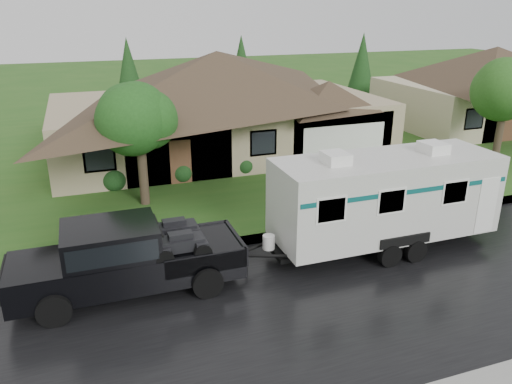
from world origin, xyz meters
TOP-DOWN VIEW (x-y plane):
  - ground at (0.00, 0.00)m, footprint 140.00×140.00m
  - road at (0.00, -2.00)m, footprint 140.00×8.00m
  - curb at (0.00, 2.25)m, footprint 140.00×0.50m
  - lawn at (0.00, 15.00)m, footprint 140.00×26.00m
  - house_main at (2.29, 13.84)m, footprint 19.44×10.80m
  - house_neighbor at (22.27, 14.34)m, footprint 15.12×9.72m
  - tree_left_green at (-3.23, 6.94)m, footprint 3.31×3.31m
  - tree_right_green at (15.46, 6.81)m, footprint 3.23×3.23m
  - shrub_row at (2.00, 9.30)m, footprint 13.60×1.00m
  - pickup_truck at (-4.69, 0.31)m, footprint 6.64×2.52m
  - travel_trailer at (4.13, 0.31)m, footprint 8.19×2.88m

SIDE VIEW (x-z plane):
  - ground at x=0.00m, z-range 0.00..0.00m
  - road at x=0.00m, z-range 0.00..0.01m
  - curb at x=0.00m, z-range 0.00..0.15m
  - lawn at x=0.00m, z-range 0.00..0.15m
  - shrub_row at x=2.00m, z-range 0.15..1.15m
  - pickup_truck at x=-4.69m, z-range 0.08..2.29m
  - travel_trailer at x=4.13m, z-range 0.11..3.79m
  - house_neighbor at x=22.27m, z-range 0.10..6.55m
  - house_main at x=2.29m, z-range 0.14..7.04m
  - tree_right_green at x=15.46m, z-range 1.18..6.52m
  - tree_left_green at x=-3.23m, z-range 1.21..6.68m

